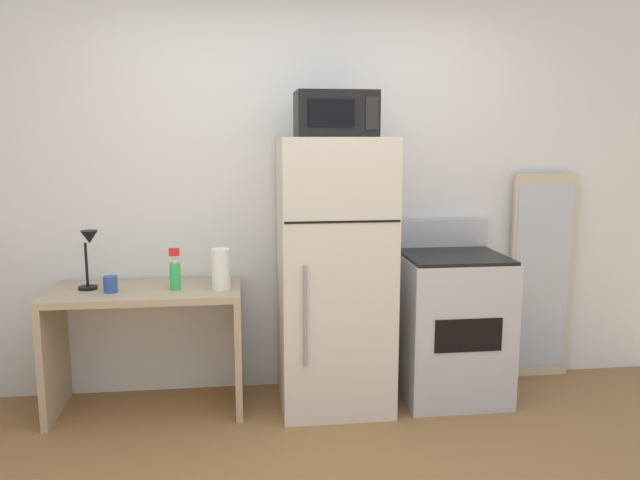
# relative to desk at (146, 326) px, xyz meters

# --- Properties ---
(wall_back_white) EXTENTS (5.00, 0.10, 2.60)m
(wall_back_white) POSITION_rel_desk_xyz_m (0.97, 0.34, 0.78)
(wall_back_white) COLOR silver
(wall_back_white) RESTS_ON ground
(desk) EXTENTS (1.13, 0.53, 0.75)m
(desk) POSITION_rel_desk_xyz_m (0.00, 0.00, 0.00)
(desk) COLOR tan
(desk) RESTS_ON ground
(desk_lamp) EXTENTS (0.14, 0.12, 0.35)m
(desk_lamp) POSITION_rel_desk_xyz_m (-0.31, 0.02, 0.47)
(desk_lamp) COLOR black
(desk_lamp) RESTS_ON desk
(spray_bottle) EXTENTS (0.06, 0.06, 0.25)m
(spray_bottle) POSITION_rel_desk_xyz_m (0.18, -0.03, 0.33)
(spray_bottle) COLOR green
(spray_bottle) RESTS_ON desk
(paper_towel_roll) EXTENTS (0.11, 0.11, 0.24)m
(paper_towel_roll) POSITION_rel_desk_xyz_m (0.45, -0.05, 0.35)
(paper_towel_roll) COLOR white
(paper_towel_roll) RESTS_ON desk
(coffee_mug) EXTENTS (0.08, 0.08, 0.09)m
(coffee_mug) POSITION_rel_desk_xyz_m (-0.18, -0.05, 0.28)
(coffee_mug) COLOR #264C99
(coffee_mug) RESTS_ON desk
(refrigerator) EXTENTS (0.66, 0.65, 1.64)m
(refrigerator) POSITION_rel_desk_xyz_m (1.13, -0.05, 0.30)
(refrigerator) COLOR beige
(refrigerator) RESTS_ON ground
(microwave) EXTENTS (0.46, 0.35, 0.26)m
(microwave) POSITION_rel_desk_xyz_m (1.13, -0.07, 1.25)
(microwave) COLOR black
(microwave) RESTS_ON refrigerator
(oven_range) EXTENTS (0.64, 0.61, 1.10)m
(oven_range) POSITION_rel_desk_xyz_m (1.88, -0.03, -0.05)
(oven_range) COLOR #B7B7BC
(oven_range) RESTS_ON ground
(leaning_mirror) EXTENTS (0.44, 0.03, 1.40)m
(leaning_mirror) POSITION_rel_desk_xyz_m (2.59, 0.23, 0.18)
(leaning_mirror) COLOR #C6B793
(leaning_mirror) RESTS_ON ground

